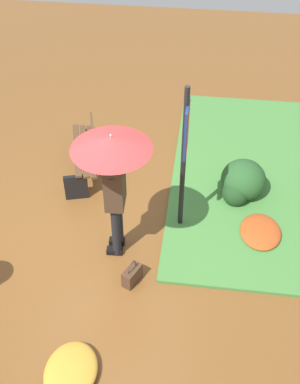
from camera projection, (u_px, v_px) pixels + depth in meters
ground_plane at (100, 244)px, 6.99m from camera, size 18.00×18.00×0.00m
grass_verge at (295, 179)px, 8.05m from camera, size 4.80×4.00×0.05m
person_with_umbrella at (113, 165)px, 5.85m from camera, size 0.96×0.96×2.04m
info_sign_post at (185, 145)px, 6.33m from camera, size 0.44×0.07×2.30m
handbag at (132, 275)px, 6.41m from camera, size 0.33×0.25×0.37m
park_bench at (87, 153)px, 7.94m from camera, size 1.44×0.74×0.75m
shrub_cluster at (242, 182)px, 7.57m from camera, size 0.76×0.69×0.62m
leaf_pile_near_person at (261, 232)px, 7.06m from camera, size 0.74×0.59×0.16m
leaf_pile_by_bench at (71, 371)px, 5.45m from camera, size 0.74×0.59×0.16m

